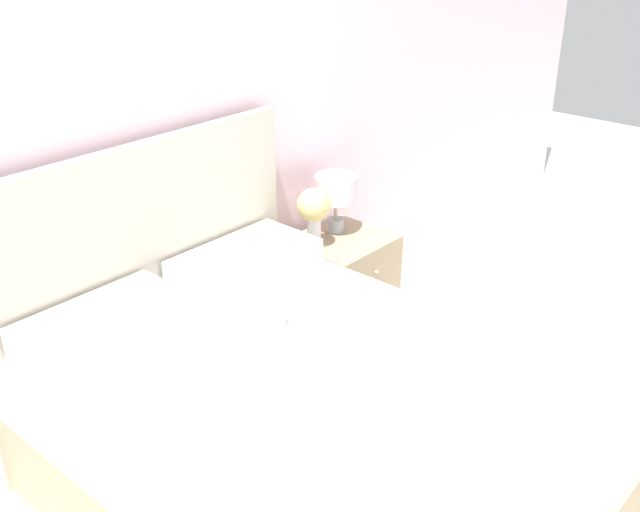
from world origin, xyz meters
The scene contains 6 objects.
ground_plane centered at (0.00, 0.00, 0.00)m, with size 12.00×12.00×0.00m, color silver.
wall_back centered at (0.00, 0.07, 1.30)m, with size 8.00×0.06×2.60m.
bed centered at (0.00, -0.92, 0.32)m, with size 1.53×1.99×1.24m.
nightstand centered at (1.05, -0.24, 0.27)m, with size 0.47×0.46×0.54m.
table_lamp centered at (1.09, -0.15, 0.76)m, with size 0.22×0.22×0.31m.
flower_vase centered at (0.89, -0.19, 0.74)m, with size 0.17×0.17×0.30m.
Camera 1 is at (-1.64, -2.45, 2.12)m, focal length 42.00 mm.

